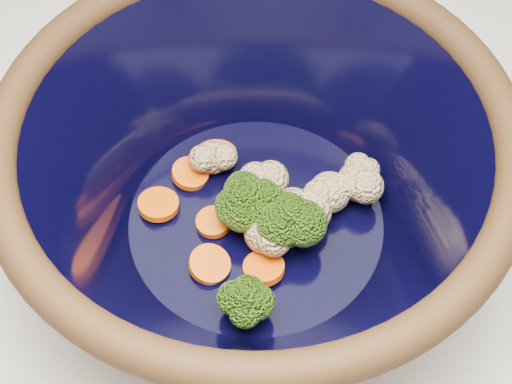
{
  "coord_description": "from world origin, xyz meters",
  "views": [
    {
      "loc": [
        -0.03,
        -0.39,
        1.39
      ],
      "look_at": [
        -0.07,
        -0.1,
        0.97
      ],
      "focal_mm": 50.0,
      "sensor_mm": 36.0,
      "label": 1
    }
  ],
  "objects": [
    {
      "name": "counter",
      "position": [
        0.0,
        0.0,
        0.45
      ],
      "size": [
        1.2,
        1.2,
        0.9
      ],
      "primitive_type": "cube",
      "color": "silver",
      "rests_on": "ground"
    },
    {
      "name": "mixing_bowl",
      "position": [
        -0.07,
        -0.1,
        0.99
      ],
      "size": [
        0.35,
        0.35,
        0.15
      ],
      "rotation": [
        0.0,
        0.0,
        -0.05
      ],
      "color": "black",
      "rests_on": "counter"
    },
    {
      "name": "vegetable_pile",
      "position": [
        -0.06,
        -0.1,
        0.96
      ],
      "size": [
        0.18,
        0.17,
        0.05
      ],
      "color": "#608442",
      "rests_on": "mixing_bowl"
    }
  ]
}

